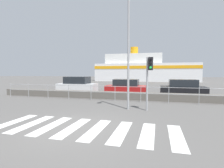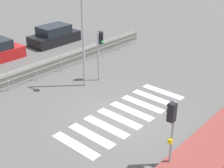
{
  "view_description": "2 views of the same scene",
  "coord_description": "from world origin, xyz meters",
  "px_view_note": "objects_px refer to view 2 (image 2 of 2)",
  "views": [
    {
      "loc": [
        2.96,
        -5.75,
        2.03
      ],
      "look_at": [
        0.9,
        2.0,
        1.5
      ],
      "focal_mm": 28.0,
      "sensor_mm": 36.0,
      "label": 1
    },
    {
      "loc": [
        -9.38,
        -7.83,
        7.5
      ],
      "look_at": [
        0.58,
        1.0,
        1.2
      ],
      "focal_mm": 50.0,
      "sensor_mm": 36.0,
      "label": 2
    }
  ],
  "objects_px": {
    "traffic_light_far": "(100,45)",
    "streetlamp": "(84,18)",
    "parked_car_black": "(54,36)",
    "traffic_light_near": "(172,121)"
  },
  "relations": [
    {
      "from": "traffic_light_near",
      "to": "traffic_light_far",
      "type": "bearing_deg",
      "value": 61.27
    },
    {
      "from": "traffic_light_near",
      "to": "parked_car_black",
      "type": "height_order",
      "value": "traffic_light_near"
    },
    {
      "from": "streetlamp",
      "to": "parked_car_black",
      "type": "distance_m",
      "value": 8.87
    },
    {
      "from": "traffic_light_far",
      "to": "streetlamp",
      "type": "distance_m",
      "value": 2.05
    },
    {
      "from": "traffic_light_near",
      "to": "traffic_light_far",
      "type": "xyz_separation_m",
      "value": [
        3.84,
        7.0,
        0.21
      ]
    },
    {
      "from": "traffic_light_near",
      "to": "traffic_light_far",
      "type": "distance_m",
      "value": 7.99
    },
    {
      "from": "streetlamp",
      "to": "parked_car_black",
      "type": "relative_size",
      "value": 1.58
    },
    {
      "from": "streetlamp",
      "to": "parked_car_black",
      "type": "height_order",
      "value": "streetlamp"
    },
    {
      "from": "traffic_light_far",
      "to": "traffic_light_near",
      "type": "bearing_deg",
      "value": -118.73
    },
    {
      "from": "parked_car_black",
      "to": "traffic_light_near",
      "type": "bearing_deg",
      "value": -114.18
    }
  ]
}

